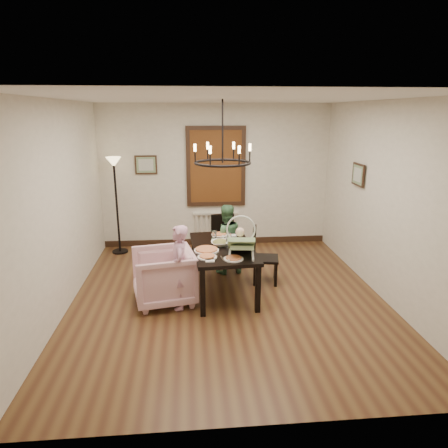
{
  "coord_description": "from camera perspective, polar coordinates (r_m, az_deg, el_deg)",
  "views": [
    {
      "loc": [
        -0.53,
        -5.33,
        2.63
      ],
      "look_at": [
        -0.04,
        0.27,
        1.05
      ],
      "focal_mm": 32.0,
      "sensor_mm": 36.0,
      "label": 1
    }
  ],
  "objects": [
    {
      "name": "chair_far",
      "position": [
        6.9,
        0.18,
        -2.6
      ],
      "size": [
        0.48,
        0.48,
        0.93
      ],
      "primitive_type": null,
      "rotation": [
        0.0,
        0.0,
        0.19
      ],
      "color": "black",
      "rests_on": "room_shell"
    },
    {
      "name": "chandelier",
      "position": [
        5.61,
        -0.2,
        8.74
      ],
      "size": [
        0.8,
        0.8,
        0.04
      ],
      "primitive_type": "torus",
      "color": "black",
      "rests_on": "room_shell"
    },
    {
      "name": "picture_back",
      "position": [
        7.9,
        -11.08,
        8.3
      ],
      "size": [
        0.42,
        0.03,
        0.36
      ],
      "primitive_type": "cube",
      "color": "black",
      "rests_on": "room_shell"
    },
    {
      "name": "floor_lamp",
      "position": [
        7.8,
        -15.05,
        2.34
      ],
      "size": [
        0.3,
        0.3,
        1.8
      ],
      "primitive_type": null,
      "color": "black",
      "rests_on": "room_shell"
    },
    {
      "name": "dining_table",
      "position": [
        5.92,
        -0.19,
        -3.99
      ],
      "size": [
        0.96,
        1.59,
        0.72
      ],
      "rotation": [
        0.0,
        0.0,
        0.06
      ],
      "color": "black",
      "rests_on": "room_shell"
    },
    {
      "name": "drinking_glass",
      "position": [
        5.81,
        0.62,
        -2.71
      ],
      "size": [
        0.07,
        0.07,
        0.15
      ],
      "primitive_type": "cylinder",
      "color": "silver",
      "rests_on": "dining_table"
    },
    {
      "name": "salad_bowl",
      "position": [
        5.91,
        -0.5,
        -2.71
      ],
      "size": [
        0.34,
        0.34,
        0.08
      ],
      "primitive_type": "imported",
      "color": "white",
      "rests_on": "dining_table"
    },
    {
      "name": "radiator",
      "position": [
        8.15,
        -1.12,
        -0.53
      ],
      "size": [
        0.92,
        0.12,
        0.62
      ],
      "primitive_type": null,
      "color": "silver",
      "rests_on": "room_shell"
    },
    {
      "name": "baby_bouncer",
      "position": [
        5.49,
        2.48,
        -2.56
      ],
      "size": [
        0.49,
        0.63,
        0.38
      ],
      "primitive_type": null,
      "rotation": [
        0.0,
        0.0,
        -0.13
      ],
      "color": "#A3C98B",
      "rests_on": "dining_table"
    },
    {
      "name": "pizza_platter",
      "position": [
        5.69,
        -2.52,
        -3.7
      ],
      "size": [
        0.36,
        0.36,
        0.04
      ],
      "primitive_type": "cylinder",
      "color": "tan",
      "rests_on": "dining_table"
    },
    {
      "name": "picture_right",
      "position": [
        6.87,
        18.64,
        6.69
      ],
      "size": [
        0.03,
        0.42,
        0.36
      ],
      "primitive_type": "cube",
      "rotation": [
        0.0,
        0.0,
        1.57
      ],
      "color": "black",
      "rests_on": "room_shell"
    },
    {
      "name": "chair_right",
      "position": [
        6.34,
        5.97,
        -4.47
      ],
      "size": [
        0.46,
        0.46,
        0.9
      ],
      "primitive_type": null,
      "rotation": [
        0.0,
        0.0,
        1.38
      ],
      "color": "black",
      "rests_on": "room_shell"
    },
    {
      "name": "room_shell",
      "position": [
        5.85,
        0.27,
        3.57
      ],
      "size": [
        4.51,
        5.0,
        2.81
      ],
      "color": "brown",
      "rests_on": "ground"
    },
    {
      "name": "armchair",
      "position": [
        5.77,
        -8.63,
        -7.4
      ],
      "size": [
        0.99,
        0.97,
        0.77
      ],
      "primitive_type": "imported",
      "rotation": [
        0.0,
        0.0,
        -1.38
      ],
      "color": "#DAA7B1",
      "rests_on": "room_shell"
    },
    {
      "name": "window_blinds",
      "position": [
        7.87,
        -1.15,
        8.19
      ],
      "size": [
        1.0,
        0.03,
        1.4
      ],
      "primitive_type": "cube",
      "color": "#603713",
      "rests_on": "room_shell"
    },
    {
      "name": "elderly_woman",
      "position": [
        5.54,
        -6.42,
        -7.13
      ],
      "size": [
        0.25,
        0.37,
        0.98
      ],
      "primitive_type": "imported",
      "rotation": [
        0.0,
        0.0,
        -1.53
      ],
      "color": "#CA8EAB",
      "rests_on": "room_shell"
    },
    {
      "name": "seated_man",
      "position": [
        6.68,
        0.23,
        -3.0
      ],
      "size": [
        0.53,
        0.44,
        0.98
      ],
      "primitive_type": "imported",
      "rotation": [
        0.0,
        0.0,
        3.29
      ],
      "color": "#437148",
      "rests_on": "room_shell"
    }
  ]
}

